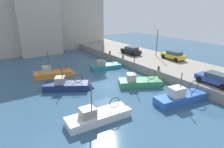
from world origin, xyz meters
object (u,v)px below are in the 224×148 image
mooring_bollard_south (159,68)px  quay_streetlamp (157,37)px  fishing_boat_orange (56,75)px  fishing_boat_navy (69,88)px  fishing_boat_green (142,85)px  parked_car_black (131,50)px  parked_car_yellow (173,55)px  fishing_boat_teal (108,67)px  fishing_boat_blue (183,100)px  mooring_bollard_mid (123,56)px  parked_car_blue (215,79)px  mooring_bollard_north (110,52)px  fishing_boat_white (102,118)px

mooring_bollard_south → quay_streetlamp: (5.65, 5.86, 2.98)m
fishing_boat_orange → fishing_boat_navy: size_ratio=1.02×
fishing_boat_green → parked_car_black: (6.41, 10.12, 1.81)m
fishing_boat_orange → mooring_bollard_south: 14.39m
fishing_boat_orange → fishing_boat_green: 12.26m
fishing_boat_orange → fishing_boat_navy: bearing=-92.1°
parked_car_yellow → quay_streetlamp: (-0.65, 3.16, 2.54)m
fishing_boat_teal → parked_car_black: fishing_boat_teal is taller
parked_car_black → mooring_bollard_south: parked_car_black is taller
fishing_boat_green → fishing_boat_navy: size_ratio=1.02×
fishing_boat_teal → fishing_boat_blue: bearing=-89.6°
fishing_boat_green → fishing_boat_navy: bearing=153.5°
mooring_bollard_south → mooring_bollard_mid: size_ratio=1.00×
mooring_bollard_south → parked_car_blue: bearing=-79.6°
parked_car_yellow → parked_car_blue: bearing=-117.2°
mooring_bollard_north → parked_car_black: bearing=-40.6°
fishing_boat_teal → quay_streetlamp: quay_streetlamp is taller
fishing_boat_navy → parked_car_black: (14.48, 6.10, 1.80)m
parked_car_black → parked_car_yellow: bearing=-63.6°
mooring_bollard_north → quay_streetlamp: size_ratio=0.11×
fishing_boat_navy → fishing_boat_white: bearing=-90.9°
parked_car_black → parked_car_blue: 16.58m
quay_streetlamp → parked_car_blue: bearing=-108.7°
mooring_bollard_mid → mooring_bollard_south: bearing=-90.0°
fishing_boat_green → parked_car_black: size_ratio=1.52×
fishing_boat_teal → parked_car_black: bearing=13.6°
fishing_boat_white → parked_car_black: bearing=43.6°
parked_car_black → parked_car_yellow: 7.55m
mooring_bollard_mid → mooring_bollard_north: bearing=90.0°
fishing_boat_navy → mooring_bollard_north: 14.46m
parked_car_black → quay_streetlamp: bearing=-53.2°
mooring_bollard_north → quay_streetlamp: bearing=-47.4°
fishing_boat_orange → mooring_bollard_south: bearing=-37.7°
parked_car_black → quay_streetlamp: quay_streetlamp is taller
mooring_bollard_south → quay_streetlamp: 8.67m
fishing_boat_white → mooring_bollard_south: fishing_boat_white is taller
fishing_boat_navy → parked_car_yellow: bearing=-2.1°
parked_car_blue → mooring_bollard_north: 19.08m
mooring_bollard_south → mooring_bollard_mid: (0.00, 8.00, 0.00)m
mooring_bollard_south → parked_car_yellow: bearing=23.2°
fishing_boat_orange → fishing_boat_green: size_ratio=1.00×
fishing_boat_white → fishing_boat_green: size_ratio=1.06×
fishing_boat_white → mooring_bollard_north: fishing_boat_white is taller
parked_car_blue → mooring_bollard_south: parked_car_blue is taller
fishing_boat_blue → parked_car_yellow: size_ratio=1.70×
fishing_boat_green → quay_streetlamp: bearing=35.5°
fishing_boat_blue → mooring_bollard_mid: fishing_boat_blue is taller
fishing_boat_white → fishing_boat_navy: (0.12, 7.79, 0.00)m
fishing_boat_orange → fishing_boat_green: bearing=-50.1°
parked_car_yellow → mooring_bollard_north: (-6.30, 9.29, -0.44)m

